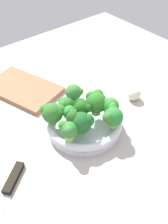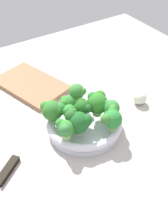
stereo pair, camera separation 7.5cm
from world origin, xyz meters
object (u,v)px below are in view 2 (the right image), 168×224
(broccoli_floret_3, at_px, (67,103))
(broccoli_floret_7, at_px, (69,112))
(broccoli_floret_4, at_px, (77,92))
(broccoli_floret_2, at_px, (111,108))
(broccoli_floret_0, at_px, (83,107))
(broccoli_floret_8, at_px, (78,122))
(bowl, at_px, (84,124))
(broccoli_floret_6, at_px, (97,102))
(garlic_bulb, at_px, (140,98))
(broccoli_floret_5, at_px, (53,110))
(cutting_board, at_px, (31,85))
(broccoli_floret_9, at_px, (111,119))
(broccoli_floret_1, at_px, (65,129))

(broccoli_floret_3, xyz_separation_m, broccoli_floret_7, (0.04, -0.01, 0.00))
(broccoli_floret_3, xyz_separation_m, broccoli_floret_4, (-0.02, 0.05, 0.01))
(broccoli_floret_3, bearing_deg, broccoli_floret_2, 44.68)
(broccoli_floret_0, height_order, broccoli_floret_8, broccoli_floret_8)
(bowl, xyz_separation_m, broccoli_floret_6, (-0.00, 0.05, 0.06))
(broccoli_floret_2, distance_m, broccoli_floret_7, 0.12)
(garlic_bulb, bearing_deg, broccoli_floret_7, -92.35)
(broccoli_floret_6, relative_size, garlic_bulb, 1.63)
(broccoli_floret_5, bearing_deg, broccoli_floret_7, 49.35)
(bowl, relative_size, broccoli_floret_4, 3.38)
(broccoli_floret_0, distance_m, cutting_board, 0.30)
(broccoli_floret_9, height_order, cutting_board, broccoli_floret_9)
(bowl, xyz_separation_m, broccoli_floret_5, (-0.05, -0.08, 0.06))
(bowl, height_order, broccoli_floret_3, broccoli_floret_3)
(broccoli_floret_4, xyz_separation_m, broccoli_floret_8, (0.12, -0.07, -0.00))
(broccoli_floret_8, height_order, cutting_board, broccoli_floret_8)
(broccoli_floret_6, bearing_deg, broccoli_floret_9, -1.94)
(broccoli_floret_3, xyz_separation_m, broccoli_floret_8, (0.09, -0.02, 0.00))
(broccoli_floret_7, bearing_deg, cutting_board, -179.60)
(broccoli_floret_8, xyz_separation_m, cutting_board, (-0.33, -0.00, -0.07))
(broccoli_floret_2, distance_m, garlic_bulb, 0.17)
(broccoli_floret_5, distance_m, broccoli_floret_6, 0.13)
(broccoli_floret_2, relative_size, broccoli_floret_5, 0.97)
(bowl, height_order, broccoli_floret_9, broccoli_floret_9)
(broccoli_floret_7, bearing_deg, broccoli_floret_4, 134.77)
(broccoli_floret_5, relative_size, broccoli_floret_9, 1.04)
(broccoli_floret_5, bearing_deg, bowl, 57.97)
(broccoli_floret_6, relative_size, broccoli_floret_9, 1.15)
(bowl, bearing_deg, cutting_board, -171.93)
(broccoli_floret_1, bearing_deg, broccoli_floret_6, 106.58)
(broccoli_floret_0, relative_size, broccoli_floret_2, 1.00)
(broccoli_floret_0, distance_m, broccoli_floret_2, 0.08)
(broccoli_floret_0, xyz_separation_m, broccoli_floret_2, (0.05, 0.07, -0.00))
(broccoli_floret_7, bearing_deg, bowl, 67.52)
(broccoli_floret_4, relative_size, broccoli_floret_7, 1.16)
(broccoli_floret_3, height_order, broccoli_floret_8, broccoli_floret_8)
(broccoli_floret_1, relative_size, broccoli_floret_8, 0.86)
(broccoli_floret_1, height_order, broccoli_floret_7, broccoli_floret_1)
(broccoli_floret_4, bearing_deg, broccoli_floret_2, 19.93)
(broccoli_floret_4, bearing_deg, broccoli_floret_9, 7.49)
(broccoli_floret_5, relative_size, cutting_board, 0.26)
(broccoli_floret_0, height_order, broccoli_floret_5, broccoli_floret_5)
(broccoli_floret_0, distance_m, garlic_bulb, 0.24)
(broccoli_floret_2, height_order, cutting_board, broccoli_floret_2)
(bowl, height_order, broccoli_floret_6, broccoli_floret_6)
(broccoli_floret_5, height_order, broccoli_floret_7, broccoli_floret_5)
(broccoli_floret_6, distance_m, broccoli_floret_7, 0.09)
(broccoli_floret_8, bearing_deg, broccoli_floret_3, 170.61)
(broccoli_floret_7, relative_size, broccoli_floret_9, 0.91)
(broccoli_floret_4, height_order, broccoli_floret_9, broccoli_floret_4)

